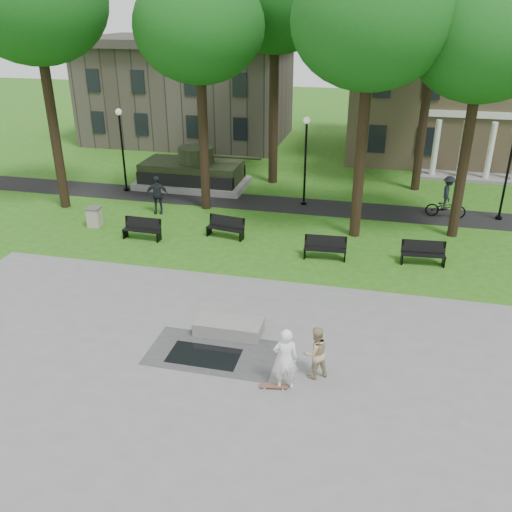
{
  "coord_description": "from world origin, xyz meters",
  "views": [
    {
      "loc": [
        4.44,
        -15.64,
        9.81
      ],
      "look_at": [
        0.22,
        2.14,
        1.4
      ],
      "focal_mm": 38.0,
      "sensor_mm": 36.0,
      "label": 1
    }
  ],
  "objects_px": {
    "skateboarder": "(285,359)",
    "cyclist": "(447,201)",
    "concrete_block": "(229,327)",
    "friend_watching": "(315,353)",
    "trash_bin": "(94,217)",
    "park_bench_0": "(142,228)"
  },
  "relations": [
    {
      "from": "trash_bin",
      "to": "cyclist",
      "type": "bearing_deg",
      "value": 17.39
    },
    {
      "from": "concrete_block",
      "to": "friend_watching",
      "type": "xyz_separation_m",
      "value": [
        3.05,
        -1.64,
        0.59
      ]
    },
    {
      "from": "concrete_block",
      "to": "park_bench_0",
      "type": "distance_m",
      "value": 9.19
    },
    {
      "from": "park_bench_0",
      "to": "concrete_block",
      "type": "bearing_deg",
      "value": -46.81
    },
    {
      "from": "concrete_block",
      "to": "trash_bin",
      "type": "relative_size",
      "value": 2.29
    },
    {
      "from": "skateboarder",
      "to": "trash_bin",
      "type": "bearing_deg",
      "value": -54.4
    },
    {
      "from": "skateboarder",
      "to": "trash_bin",
      "type": "xyz_separation_m",
      "value": [
        -11.38,
        10.14,
        -0.49
      ]
    },
    {
      "from": "friend_watching",
      "to": "trash_bin",
      "type": "xyz_separation_m",
      "value": [
        -12.13,
        9.43,
        -0.35
      ]
    },
    {
      "from": "friend_watching",
      "to": "concrete_block",
      "type": "bearing_deg",
      "value": -61.7
    },
    {
      "from": "friend_watching",
      "to": "cyclist",
      "type": "bearing_deg",
      "value": -141.29
    },
    {
      "from": "skateboarder",
      "to": "friend_watching",
      "type": "height_order",
      "value": "skateboarder"
    },
    {
      "from": "skateboarder",
      "to": "friend_watching",
      "type": "xyz_separation_m",
      "value": [
        0.74,
        0.71,
        -0.15
      ]
    },
    {
      "from": "concrete_block",
      "to": "skateboarder",
      "type": "relative_size",
      "value": 1.15
    },
    {
      "from": "friend_watching",
      "to": "park_bench_0",
      "type": "height_order",
      "value": "friend_watching"
    },
    {
      "from": "trash_bin",
      "to": "park_bench_0",
      "type": "bearing_deg",
      "value": -17.58
    },
    {
      "from": "friend_watching",
      "to": "trash_bin",
      "type": "distance_m",
      "value": 15.36
    },
    {
      "from": "concrete_block",
      "to": "cyclist",
      "type": "distance_m",
      "value": 15.23
    },
    {
      "from": "cyclist",
      "to": "park_bench_0",
      "type": "xyz_separation_m",
      "value": [
        -13.9,
        -6.22,
        -0.37
      ]
    },
    {
      "from": "skateboarder",
      "to": "cyclist",
      "type": "relative_size",
      "value": 0.88
    },
    {
      "from": "skateboarder",
      "to": "friend_watching",
      "type": "bearing_deg",
      "value": -148.89
    },
    {
      "from": "skateboarder",
      "to": "trash_bin",
      "type": "relative_size",
      "value": 2.0
    },
    {
      "from": "skateboarder",
      "to": "park_bench_0",
      "type": "height_order",
      "value": "skateboarder"
    }
  ]
}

